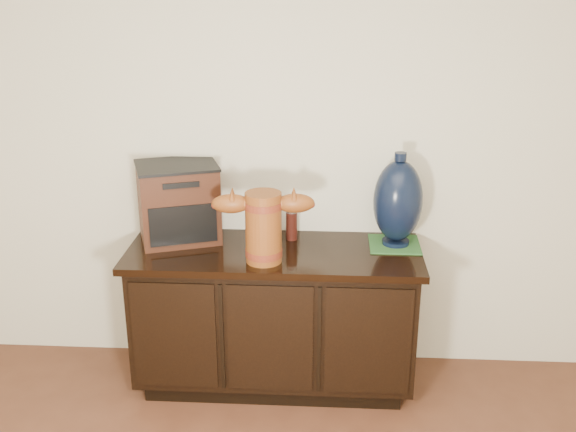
# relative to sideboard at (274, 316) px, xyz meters

# --- Properties ---
(sideboard) EXTENTS (1.46, 0.56, 0.75)m
(sideboard) POSITION_rel_sideboard_xyz_m (0.00, 0.00, 0.00)
(sideboard) COLOR black
(sideboard) RESTS_ON ground
(terracotta_vessel) EXTENTS (0.48, 0.19, 0.34)m
(terracotta_vessel) POSITION_rel_sideboard_xyz_m (-0.04, -0.14, 0.56)
(terracotta_vessel) COLOR brown
(terracotta_vessel) RESTS_ON sideboard
(tv_radio) EXTENTS (0.48, 0.43, 0.40)m
(tv_radio) POSITION_rel_sideboard_xyz_m (-0.49, 0.12, 0.57)
(tv_radio) COLOR #391A0E
(tv_radio) RESTS_ON sideboard
(green_mat) EXTENTS (0.25, 0.25, 0.01)m
(green_mat) POSITION_rel_sideboard_xyz_m (0.60, 0.10, 0.37)
(green_mat) COLOR #2A5B29
(green_mat) RESTS_ON sideboard
(lamp_base) EXTENTS (0.24, 0.24, 0.47)m
(lamp_base) POSITION_rel_sideboard_xyz_m (0.61, 0.10, 0.60)
(lamp_base) COLOR black
(lamp_base) RESTS_ON green_mat
(spray_can) EXTENTS (0.06, 0.06, 0.17)m
(spray_can) POSITION_rel_sideboard_xyz_m (0.08, 0.15, 0.45)
(spray_can) COLOR #50160D
(spray_can) RESTS_ON sideboard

